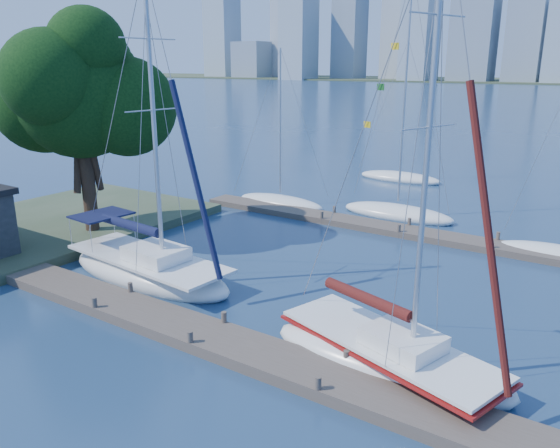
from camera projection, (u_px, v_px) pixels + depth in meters
The scene contains 10 objects.
ground at pixel (208, 342), 19.37m from camera, with size 700.00×700.00×0.00m, color #163049.
near_dock at pixel (208, 337), 19.31m from camera, with size 26.00×2.00×0.40m, color brown.
far_dock at pixel (421, 234), 31.01m from camera, with size 30.00×1.80×0.36m, color brown.
shore at pixel (14, 234), 30.75m from camera, with size 12.00×22.00×0.50m, color #38472D.
tree at pixel (79, 89), 28.57m from camera, with size 9.39×8.55×12.25m.
sailboat_navy at pixel (147, 259), 24.72m from camera, with size 9.48×3.82×13.73m.
sailboat_maroon at pixel (389, 336), 17.41m from camera, with size 8.58×4.93×14.04m.
bg_boat_0 at pixel (280, 202), 37.96m from camera, with size 6.99×4.27×10.80m.
bg_boat_1 at pixel (398, 212), 35.07m from camera, with size 7.74×4.18×14.98m.
bg_boat_6 at pixel (400, 177), 46.05m from camera, with size 7.38×4.01×11.62m.
Camera 1 is at (11.79, -13.04, 9.50)m, focal length 35.00 mm.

